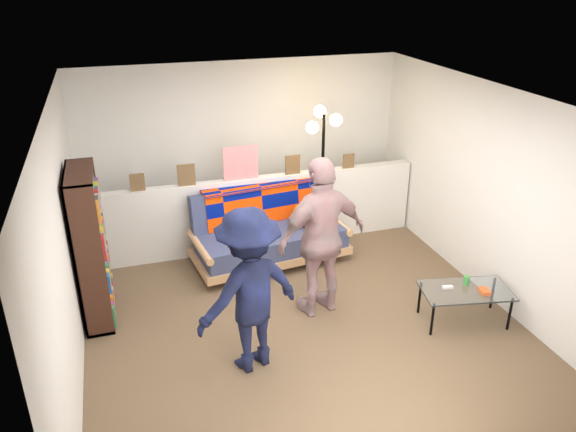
{
  "coord_description": "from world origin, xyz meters",
  "views": [
    {
      "loc": [
        -1.67,
        -4.9,
        3.56
      ],
      "look_at": [
        0.0,
        0.4,
        1.05
      ],
      "focal_mm": 35.0,
      "sensor_mm": 36.0,
      "label": 1
    }
  ],
  "objects_px": {
    "futon_sofa": "(269,232)",
    "floor_lamp": "(322,151)",
    "person_right": "(322,238)",
    "person_left": "(249,291)",
    "coffee_table": "(466,292)",
    "bookshelf": "(91,252)"
  },
  "relations": [
    {
      "from": "person_left",
      "to": "coffee_table",
      "type": "bearing_deg",
      "value": 161.11
    },
    {
      "from": "floor_lamp",
      "to": "person_right",
      "type": "xyz_separation_m",
      "value": [
        -0.52,
        -1.4,
        -0.48
      ]
    },
    {
      "from": "futon_sofa",
      "to": "bookshelf",
      "type": "xyz_separation_m",
      "value": [
        -2.14,
        -0.68,
        0.4
      ]
    },
    {
      "from": "floor_lamp",
      "to": "person_right",
      "type": "bearing_deg",
      "value": -110.36
    },
    {
      "from": "person_left",
      "to": "futon_sofa",
      "type": "bearing_deg",
      "value": -129.36
    },
    {
      "from": "floor_lamp",
      "to": "person_left",
      "type": "distance_m",
      "value": 2.61
    },
    {
      "from": "bookshelf",
      "to": "floor_lamp",
      "type": "relative_size",
      "value": 0.87
    },
    {
      "from": "futon_sofa",
      "to": "person_right",
      "type": "relative_size",
      "value": 1.14
    },
    {
      "from": "coffee_table",
      "to": "person_right",
      "type": "bearing_deg",
      "value": 154.26
    },
    {
      "from": "bookshelf",
      "to": "person_right",
      "type": "height_order",
      "value": "person_right"
    },
    {
      "from": "futon_sofa",
      "to": "person_left",
      "type": "relative_size",
      "value": 1.26
    },
    {
      "from": "coffee_table",
      "to": "futon_sofa",
      "type": "bearing_deg",
      "value": 129.29
    },
    {
      "from": "person_right",
      "to": "person_left",
      "type": "bearing_deg",
      "value": 22.71
    },
    {
      "from": "coffee_table",
      "to": "person_left",
      "type": "xyz_separation_m",
      "value": [
        -2.36,
        0.01,
        0.45
      ]
    },
    {
      "from": "bookshelf",
      "to": "coffee_table",
      "type": "xyz_separation_m",
      "value": [
        3.76,
        -1.3,
        -0.42
      ]
    },
    {
      "from": "bookshelf",
      "to": "person_right",
      "type": "relative_size",
      "value": 0.94
    },
    {
      "from": "futon_sofa",
      "to": "floor_lamp",
      "type": "xyz_separation_m",
      "value": [
        0.74,
        0.1,
        0.99
      ]
    },
    {
      "from": "floor_lamp",
      "to": "person_left",
      "type": "xyz_separation_m",
      "value": [
        -1.48,
        -2.07,
        -0.56
      ]
    },
    {
      "from": "floor_lamp",
      "to": "person_left",
      "type": "relative_size",
      "value": 1.19
    },
    {
      "from": "futon_sofa",
      "to": "person_right",
      "type": "bearing_deg",
      "value": -80.47
    },
    {
      "from": "coffee_table",
      "to": "person_right",
      "type": "distance_m",
      "value": 1.64
    },
    {
      "from": "bookshelf",
      "to": "coffee_table",
      "type": "distance_m",
      "value": 4.0
    }
  ]
}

